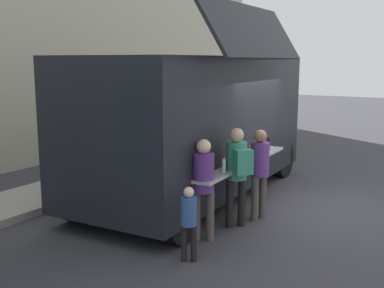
{
  "coord_description": "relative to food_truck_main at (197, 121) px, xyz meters",
  "views": [
    {
      "loc": [
        -9.03,
        -2.92,
        2.93
      ],
      "look_at": [
        -1.31,
        1.9,
        1.3
      ],
      "focal_mm": 44.12,
      "sensor_mm": 36.0,
      "label": 1
    }
  ],
  "objects": [
    {
      "name": "food_truck_main",
      "position": [
        0.0,
        0.0,
        0.0
      ],
      "size": [
        6.56,
        3.38,
        3.94
      ],
      "rotation": [
        0.0,
        0.0,
        0.05
      ],
      "color": "black",
      "rests_on": "ground"
    },
    {
      "name": "customer_rear_waiting",
      "position": [
        -2.19,
        -1.44,
        -0.64
      ],
      "size": [
        0.42,
        0.53,
        1.69
      ],
      "rotation": [
        0.0,
        0.0,
        0.53
      ],
      "color": "#504541",
      "rests_on": "ground"
    },
    {
      "name": "customer_mid_with_backpack",
      "position": [
        -1.34,
        -1.64,
        -0.55
      ],
      "size": [
        0.53,
        0.56,
        1.77
      ],
      "rotation": [
        0.0,
        0.0,
        0.9
      ],
      "color": "black",
      "rests_on": "ground"
    },
    {
      "name": "child_near_queue",
      "position": [
        -3.0,
        -1.69,
        -0.96
      ],
      "size": [
        0.23,
        0.23,
        1.13
      ],
      "rotation": [
        0.0,
        0.0,
        0.52
      ],
      "color": "black",
      "rests_on": "ground"
    },
    {
      "name": "customer_front_ordering",
      "position": [
        -0.73,
        -1.79,
        -0.63
      ],
      "size": [
        0.34,
        0.34,
        1.69
      ],
      "rotation": [
        0.0,
        0.0,
        1.27
      ],
      "color": "#49443E",
      "rests_on": "ground"
    },
    {
      "name": "ground_plane",
      "position": [
        0.5,
        -2.27,
        -1.64
      ],
      "size": [
        60.0,
        60.0,
        0.0
      ],
      "primitive_type": "plane",
      "color": "#38383D"
    },
    {
      "name": "trash_bin",
      "position": [
        3.95,
        2.32,
        -1.18
      ],
      "size": [
        0.6,
        0.6,
        0.92
      ],
      "primitive_type": "cylinder",
      "color": "#2F6538",
      "rests_on": "ground"
    }
  ]
}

